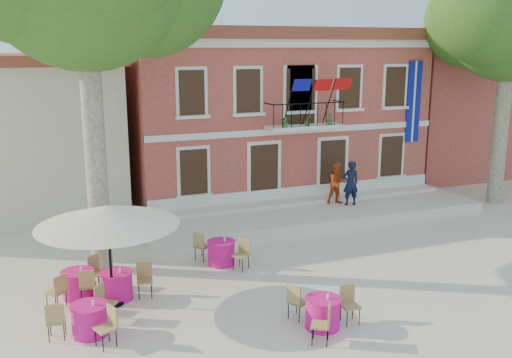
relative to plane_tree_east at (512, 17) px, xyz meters
The scene contains 14 objects.
ground 13.47m from the plane_tree_east, 161.45° to the right, with size 90.00×90.00×0.00m, color beige.
main_building 11.36m from the plane_tree_east, 142.00° to the left, with size 13.50×9.59×7.50m.
neighbor_west 21.73m from the plane_tree_east, 159.22° to the left, with size 9.40×9.40×6.40m.
neighbor_east 9.59m from the plane_tree_east, 64.09° to the left, with size 9.40×9.40×6.40m.
terrace 11.43m from the plane_tree_east, behind, with size 14.00×3.40×0.30m, color silver.
plane_tree_east is the anchor object (origin of this frame).
patio_umbrella 18.43m from the plane_tree_east, 165.90° to the right, with size 3.69×3.69×2.74m.
pedestrian_navy 9.52m from the plane_tree_east, behind, with size 0.68×0.44×1.85m, color black.
pedestrian_orange 9.89m from the plane_tree_east, 168.82° to the left, with size 0.84×0.66×1.74m, color #DB4B19.
cafe_table_0 19.71m from the plane_tree_east, 168.82° to the right, with size 1.77×1.52×0.95m.
cafe_table_1 16.37m from the plane_tree_east, 149.00° to the right, with size 1.65×1.87×0.95m.
cafe_table_2 20.16m from the plane_tree_east, 161.96° to the right, with size 1.74×1.85×0.95m.
cafe_table_3 18.93m from the plane_tree_east, 166.69° to the right, with size 1.96×0.90×0.95m.
cafe_table_4 15.65m from the plane_tree_east, 168.99° to the right, with size 1.46×1.81×0.95m.
Camera 1 is at (-8.31, -15.32, 6.71)m, focal length 40.00 mm.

